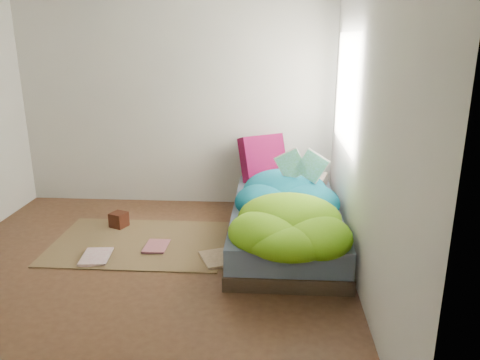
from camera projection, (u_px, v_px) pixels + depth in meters
name	position (u px, v px, depth m)	size (l,w,h in m)	color
ground	(139.00, 272.00, 3.87)	(3.50, 3.50, 0.00)	#492C1C
room_walls	(127.00, 71.00, 3.39)	(3.54, 3.54, 2.62)	beige
bed	(285.00, 223.00, 4.43)	(1.00, 2.00, 0.34)	#392A1F
duvet	(287.00, 197.00, 4.12)	(0.96, 1.84, 0.34)	#075570
rug	(139.00, 243.00, 4.40)	(1.60, 1.10, 0.01)	brown
pillow_floral	(299.00, 181.00, 4.94)	(0.54, 0.33, 0.12)	#EFE2CE
pillow_magenta	(263.00, 158.00, 5.13)	(0.49, 0.15, 0.49)	#4B052E
open_book	(302.00, 155.00, 4.35)	(0.41, 0.09, 0.25)	#2B853B
wooden_box	(119.00, 220.00, 4.74)	(0.15, 0.15, 0.15)	black
floor_book_a	(82.00, 257.00, 4.07)	(0.24, 0.33, 0.02)	silver
floor_book_b	(145.00, 246.00, 4.28)	(0.21, 0.28, 0.03)	#B1666A
floor_book_c	(203.00, 261.00, 4.00)	(0.24, 0.33, 0.03)	tan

